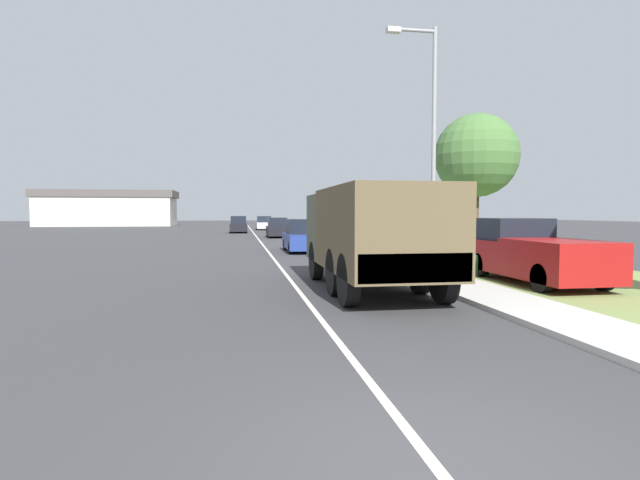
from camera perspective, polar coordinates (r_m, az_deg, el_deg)
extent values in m
plane|color=#38383A|center=(43.84, -7.28, 0.39)|extent=(180.00, 180.00, 0.00)
cube|color=silver|center=(43.84, -7.28, 0.39)|extent=(0.12, 120.00, 0.00)
cube|color=beige|center=(44.23, -1.44, 0.51)|extent=(1.80, 120.00, 0.12)
cube|color=olive|center=(45.05, 4.11, 0.49)|extent=(7.00, 120.00, 0.02)
cube|color=#474C38|center=(15.89, 3.49, 1.49)|extent=(2.55, 1.94, 2.02)
cube|color=brown|center=(12.54, 7.02, 1.22)|extent=(2.55, 4.99, 2.10)
cube|color=#474C38|center=(10.27, 10.85, -3.17)|extent=(2.42, 0.10, 0.60)
cube|color=red|center=(9.94, 5.73, -2.17)|extent=(0.12, 0.06, 0.12)
cube|color=red|center=(10.60, 15.75, -1.95)|extent=(0.12, 0.06, 0.12)
cylinder|color=black|center=(15.65, -0.46, -2.35)|extent=(0.30, 1.20, 1.20)
cylinder|color=black|center=(16.15, 7.44, -2.20)|extent=(0.30, 1.20, 1.20)
cylinder|color=black|center=(11.14, 3.23, -4.59)|extent=(0.30, 1.20, 1.20)
cylinder|color=black|center=(11.83, 13.94, -4.22)|extent=(0.30, 1.20, 1.20)
cylinder|color=black|center=(12.59, 1.75, -3.69)|extent=(0.30, 1.20, 1.20)
cylinder|color=black|center=(13.21, 11.36, -3.43)|extent=(0.30, 1.20, 1.20)
cube|color=navy|center=(26.79, -1.98, -0.12)|extent=(1.82, 4.31, 0.79)
cube|color=black|center=(26.84, -2.01, 1.56)|extent=(1.60, 1.94, 0.79)
cylinder|color=black|center=(28.08, -3.98, -0.49)|extent=(0.20, 0.64, 0.64)
cylinder|color=black|center=(28.28, -0.71, -0.45)|extent=(0.20, 0.64, 0.64)
cylinder|color=black|center=(25.34, -3.40, -0.88)|extent=(0.20, 0.64, 0.64)
cylinder|color=black|center=(25.56, 0.23, -0.84)|extent=(0.20, 0.64, 0.64)
cube|color=black|center=(42.37, -4.87, 1.05)|extent=(1.73, 4.03, 0.74)
cube|color=black|center=(42.43, -4.88, 2.06)|extent=(1.52, 1.81, 0.75)
cylinder|color=black|center=(43.61, -6.01, 0.80)|extent=(0.20, 0.64, 0.64)
cylinder|color=black|center=(43.73, -4.00, 0.82)|extent=(0.20, 0.64, 0.64)
cylinder|color=black|center=(41.04, -5.79, 0.66)|extent=(0.20, 0.64, 0.64)
cylinder|color=black|center=(41.16, -3.67, 0.67)|extent=(0.20, 0.64, 0.64)
cube|color=black|center=(52.75, -9.30, 1.45)|extent=(1.78, 4.53, 0.78)
cube|color=black|center=(52.83, -9.31, 2.30)|extent=(1.56, 2.04, 0.78)
cylinder|color=black|center=(54.21, -10.14, 1.23)|extent=(0.20, 0.64, 0.64)
cylinder|color=black|center=(54.22, -8.47, 1.24)|extent=(0.20, 0.64, 0.64)
cylinder|color=black|center=(51.32, -10.18, 1.12)|extent=(0.20, 0.64, 0.64)
cylinder|color=black|center=(51.32, -8.42, 1.14)|extent=(0.20, 0.64, 0.64)
cube|color=#B7BABF|center=(61.42, -6.41, 1.69)|extent=(1.88, 4.80, 0.74)
cube|color=black|center=(61.50, -6.42, 2.38)|extent=(1.65, 2.16, 0.75)
cylinder|color=black|center=(62.92, -7.25, 1.51)|extent=(0.20, 0.64, 0.64)
cylinder|color=black|center=(63.01, -5.72, 1.52)|extent=(0.20, 0.64, 0.64)
cylinder|color=black|center=(59.85, -7.14, 1.43)|extent=(0.20, 0.64, 0.64)
cylinder|color=black|center=(59.94, -5.54, 1.44)|extent=(0.20, 0.64, 0.64)
cube|color=maroon|center=(16.05, 23.47, -1.98)|extent=(2.03, 5.04, 0.97)
cube|color=black|center=(17.25, 20.89, 1.19)|extent=(1.87, 2.12, 0.70)
cube|color=maroon|center=(15.14, 25.68, -0.25)|extent=(2.03, 2.92, 0.12)
cylinder|color=black|center=(17.07, 17.88, -2.71)|extent=(0.24, 0.76, 0.76)
cylinder|color=black|center=(17.96, 22.96, -2.53)|extent=(0.24, 0.76, 0.76)
cylinder|color=black|center=(14.21, 24.04, -3.99)|extent=(0.24, 0.76, 0.76)
cylinder|color=black|center=(15.27, 29.67, -3.65)|extent=(0.24, 0.76, 0.76)
cylinder|color=gray|center=(16.96, 12.87, 9.86)|extent=(0.14, 0.14, 7.97)
cylinder|color=gray|center=(17.59, 10.75, 22.48)|extent=(1.40, 0.11, 0.11)
cube|color=#B2B2AD|center=(17.37, 8.40, 22.65)|extent=(0.44, 0.24, 0.16)
cylinder|color=#4C3D2D|center=(23.06, 17.32, 2.28)|extent=(0.30, 0.30, 3.57)
sphere|color=#477038|center=(23.19, 17.43, 9.19)|extent=(3.65, 3.65, 3.65)
cube|color=#3D7042|center=(17.23, 17.62, -2.76)|extent=(0.55, 0.45, 0.70)
cube|color=beige|center=(85.32, -23.01, 2.98)|extent=(19.80, 8.56, 4.43)
cube|color=#514C47|center=(85.37, -23.05, 4.84)|extent=(20.59, 8.90, 1.11)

